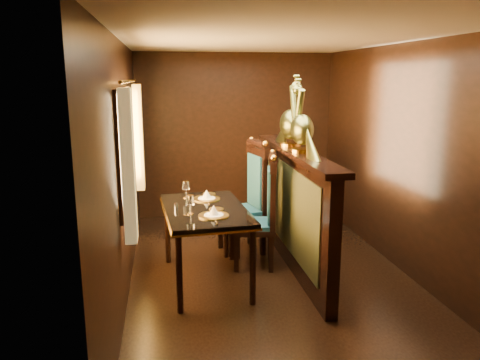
{
  "coord_description": "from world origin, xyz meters",
  "views": [
    {
      "loc": [
        -1.1,
        -4.62,
        2.13
      ],
      "look_at": [
        -0.3,
        0.22,
        1.05
      ],
      "focal_mm": 35.0,
      "sensor_mm": 36.0,
      "label": 1
    }
  ],
  "objects_px": {
    "chair_left": "(265,208)",
    "peacock_right": "(291,111)",
    "dining_table": "(205,215)",
    "peacock_left": "(302,116)",
    "chair_right": "(251,193)"
  },
  "relations": [
    {
      "from": "dining_table",
      "to": "chair_left",
      "type": "xyz_separation_m",
      "value": [
        0.71,
        0.32,
        -0.05
      ]
    },
    {
      "from": "dining_table",
      "to": "peacock_right",
      "type": "bearing_deg",
      "value": 20.42
    },
    {
      "from": "peacock_right",
      "to": "chair_right",
      "type": "bearing_deg",
      "value": 137.0
    },
    {
      "from": "peacock_left",
      "to": "peacock_right",
      "type": "distance_m",
      "value": 0.45
    },
    {
      "from": "chair_left",
      "to": "chair_right",
      "type": "distance_m",
      "value": 0.51
    },
    {
      "from": "dining_table",
      "to": "peacock_left",
      "type": "relative_size",
      "value": 1.88
    },
    {
      "from": "chair_left",
      "to": "chair_right",
      "type": "xyz_separation_m",
      "value": [
        -0.07,
        0.51,
        0.04
      ]
    },
    {
      "from": "chair_right",
      "to": "peacock_right",
      "type": "relative_size",
      "value": 1.76
    },
    {
      "from": "chair_right",
      "to": "chair_left",
      "type": "bearing_deg",
      "value": -94.64
    },
    {
      "from": "chair_right",
      "to": "peacock_left",
      "type": "distance_m",
      "value": 1.34
    },
    {
      "from": "chair_left",
      "to": "peacock_right",
      "type": "bearing_deg",
      "value": 36.98
    },
    {
      "from": "chair_left",
      "to": "peacock_right",
      "type": "relative_size",
      "value": 1.66
    },
    {
      "from": "dining_table",
      "to": "chair_left",
      "type": "distance_m",
      "value": 0.78
    },
    {
      "from": "dining_table",
      "to": "chair_left",
      "type": "height_order",
      "value": "chair_left"
    },
    {
      "from": "chair_right",
      "to": "peacock_right",
      "type": "xyz_separation_m",
      "value": [
        0.38,
        -0.36,
        1.03
      ]
    }
  ]
}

